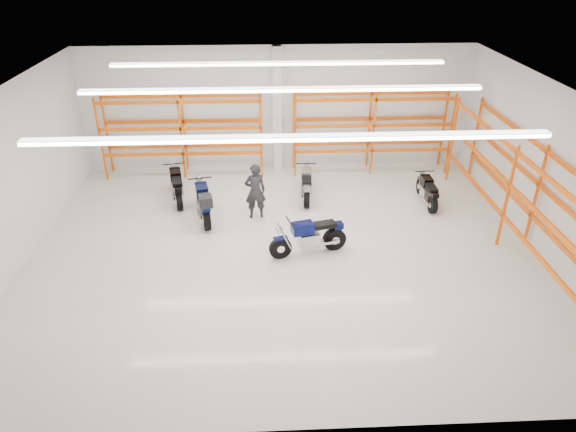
{
  "coord_description": "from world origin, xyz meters",
  "views": [
    {
      "loc": [
        -0.48,
        -12.19,
        7.73
      ],
      "look_at": [
        0.13,
        0.5,
        0.81
      ],
      "focal_mm": 32.0,
      "sensor_mm": 36.0,
      "label": 1
    }
  ],
  "objects_px": {
    "motorcycle_back_c": "(306,185)",
    "standing_man": "(255,191)",
    "motorcycle_main": "(312,237)",
    "motorcycle_back_b": "(204,203)",
    "structural_column": "(277,110)",
    "motorcycle_back_a": "(177,186)",
    "motorcycle_back_d": "(427,192)"
  },
  "relations": [
    {
      "from": "motorcycle_back_b",
      "to": "motorcycle_back_d",
      "type": "distance_m",
      "value": 7.2
    },
    {
      "from": "motorcycle_back_c",
      "to": "standing_man",
      "type": "bearing_deg",
      "value": -143.7
    },
    {
      "from": "motorcycle_main",
      "to": "structural_column",
      "type": "distance_m",
      "value": 6.3
    },
    {
      "from": "motorcycle_back_b",
      "to": "motorcycle_back_d",
      "type": "relative_size",
      "value": 1.21
    },
    {
      "from": "motorcycle_back_a",
      "to": "structural_column",
      "type": "relative_size",
      "value": 0.48
    },
    {
      "from": "motorcycle_back_d",
      "to": "structural_column",
      "type": "relative_size",
      "value": 0.43
    },
    {
      "from": "motorcycle_main",
      "to": "motorcycle_back_b",
      "type": "xyz_separation_m",
      "value": [
        -3.13,
        2.05,
        0.07
      ]
    },
    {
      "from": "motorcycle_back_a",
      "to": "structural_column",
      "type": "bearing_deg",
      "value": 36.84
    },
    {
      "from": "motorcycle_back_d",
      "to": "structural_column",
      "type": "bearing_deg",
      "value": 146.0
    },
    {
      "from": "motorcycle_back_b",
      "to": "motorcycle_back_c",
      "type": "relative_size",
      "value": 1.12
    },
    {
      "from": "motorcycle_back_b",
      "to": "motorcycle_back_d",
      "type": "xyz_separation_m",
      "value": [
        7.17,
        0.73,
        -0.13
      ]
    },
    {
      "from": "motorcycle_back_b",
      "to": "motorcycle_back_d",
      "type": "height_order",
      "value": "motorcycle_back_b"
    },
    {
      "from": "motorcycle_back_c",
      "to": "motorcycle_back_b",
      "type": "bearing_deg",
      "value": -157.53
    },
    {
      "from": "motorcycle_main",
      "to": "motorcycle_back_a",
      "type": "height_order",
      "value": "motorcycle_main"
    },
    {
      "from": "motorcycle_main",
      "to": "motorcycle_back_b",
      "type": "height_order",
      "value": "motorcycle_back_b"
    },
    {
      "from": "motorcycle_back_d",
      "to": "structural_column",
      "type": "height_order",
      "value": "structural_column"
    },
    {
      "from": "motorcycle_back_b",
      "to": "structural_column",
      "type": "bearing_deg",
      "value": 58.89
    },
    {
      "from": "motorcycle_back_a",
      "to": "motorcycle_back_d",
      "type": "relative_size",
      "value": 1.12
    },
    {
      "from": "motorcycle_main",
      "to": "structural_column",
      "type": "xyz_separation_m",
      "value": [
        -0.74,
        6.0,
        1.74
      ]
    },
    {
      "from": "motorcycle_back_c",
      "to": "structural_column",
      "type": "distance_m",
      "value": 3.27
    },
    {
      "from": "motorcycle_main",
      "to": "motorcycle_back_b",
      "type": "bearing_deg",
      "value": 146.79
    },
    {
      "from": "motorcycle_back_b",
      "to": "standing_man",
      "type": "xyz_separation_m",
      "value": [
        1.58,
        0.12,
        0.31
      ]
    },
    {
      "from": "motorcycle_back_d",
      "to": "standing_man",
      "type": "bearing_deg",
      "value": -173.74
    },
    {
      "from": "motorcycle_main",
      "to": "motorcycle_back_b",
      "type": "distance_m",
      "value": 3.74
    },
    {
      "from": "motorcycle_back_c",
      "to": "standing_man",
      "type": "height_order",
      "value": "standing_man"
    },
    {
      "from": "motorcycle_main",
      "to": "structural_column",
      "type": "height_order",
      "value": "structural_column"
    },
    {
      "from": "motorcycle_back_b",
      "to": "motorcycle_back_c",
      "type": "xyz_separation_m",
      "value": [
        3.25,
        1.35,
        -0.1
      ]
    },
    {
      "from": "motorcycle_back_c",
      "to": "motorcycle_main",
      "type": "bearing_deg",
      "value": -92.09
    },
    {
      "from": "motorcycle_main",
      "to": "standing_man",
      "type": "bearing_deg",
      "value": 125.5
    },
    {
      "from": "structural_column",
      "to": "motorcycle_main",
      "type": "bearing_deg",
      "value": -82.94
    },
    {
      "from": "motorcycle_main",
      "to": "motorcycle_back_b",
      "type": "relative_size",
      "value": 0.93
    },
    {
      "from": "motorcycle_main",
      "to": "motorcycle_back_a",
      "type": "xyz_separation_m",
      "value": [
        -4.15,
        3.45,
        -0.0
      ]
    }
  ]
}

